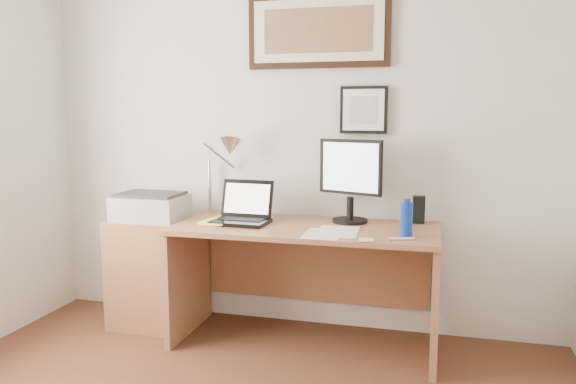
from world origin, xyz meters
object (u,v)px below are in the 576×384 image
(printer, at_px, (151,206))
(book, at_px, (208,220))
(desk, at_px, (308,260))
(laptop, at_px, (243,213))
(lcd_monitor, at_px, (350,177))
(side_cabinet, at_px, (152,272))
(water_bottle, at_px, (406,220))

(printer, bearing_deg, book, -8.10)
(desk, bearing_deg, printer, -177.62)
(laptop, relative_size, lcd_monitor, 0.68)
(book, bearing_deg, side_cabinet, 171.03)
(book, xyz_separation_m, lcd_monitor, (0.87, 0.20, 0.28))
(side_cabinet, distance_m, laptop, 0.80)
(desk, bearing_deg, lcd_monitor, 20.98)
(book, distance_m, printer, 0.44)
(desk, height_order, printer, printer)
(lcd_monitor, bearing_deg, printer, -173.94)
(side_cabinet, height_order, laptop, laptop)
(book, xyz_separation_m, laptop, (0.23, 0.03, 0.05))
(water_bottle, bearing_deg, book, 173.80)
(laptop, xyz_separation_m, lcd_monitor, (0.65, 0.17, 0.23))
(side_cabinet, distance_m, book, 0.60)
(book, distance_m, lcd_monitor, 0.94)
(book, bearing_deg, printer, 171.90)
(desk, relative_size, printer, 3.64)
(water_bottle, relative_size, lcd_monitor, 0.38)
(water_bottle, distance_m, lcd_monitor, 0.53)
(water_bottle, height_order, book, water_bottle)
(water_bottle, xyz_separation_m, printer, (-1.67, 0.20, -0.03))
(side_cabinet, height_order, water_bottle, water_bottle)
(book, xyz_separation_m, desk, (0.63, 0.11, -0.24))
(laptop, height_order, lcd_monitor, lcd_monitor)
(lcd_monitor, bearing_deg, desk, -159.02)
(side_cabinet, relative_size, printer, 1.66)
(book, relative_size, printer, 0.55)
(lcd_monitor, height_order, printer, lcd_monitor)
(book, relative_size, lcd_monitor, 0.47)
(book, height_order, printer, printer)
(desk, xyz_separation_m, printer, (-1.06, -0.04, 0.30))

